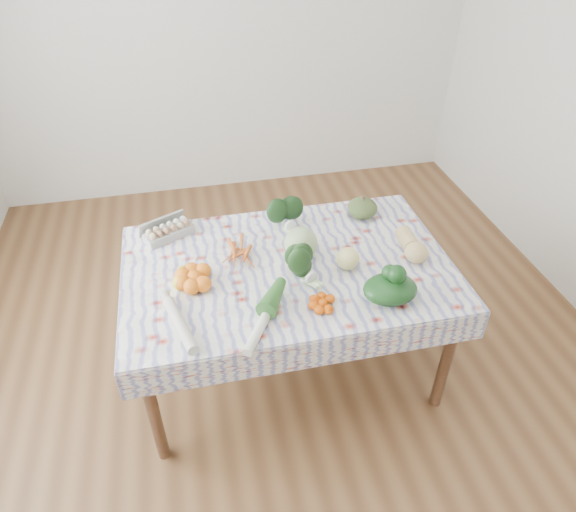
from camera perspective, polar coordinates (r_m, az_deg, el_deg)
The scene contains 17 objects.
ground at distance 3.14m, azimuth 0.00°, elevation -11.94°, with size 4.50×4.50×0.00m, color brown.
wall_back at distance 4.38m, azimuth -6.97°, elevation 24.27°, with size 4.00×0.04×2.80m, color white.
dining_table at distance 2.66m, azimuth 0.00°, elevation -2.42°, with size 1.60×1.00×0.75m.
tablecloth at distance 2.61m, azimuth 0.00°, elevation -1.11°, with size 1.66×1.06×0.01m, color white.
egg_carton at distance 2.86m, azimuth -13.09°, elevation 2.62°, with size 0.27×0.11×0.07m, color #A3A29D.
carrot_bunch at distance 2.67m, azimuth -5.56°, elevation 0.22°, with size 0.19×0.18×0.04m, color #C55C21.
kale_bunch at distance 2.84m, azimuth -0.10°, elevation 4.48°, with size 0.17×0.15×0.15m, color #163515.
kabocha_squash at distance 2.98m, azimuth 8.28°, elevation 5.30°, with size 0.17×0.17×0.11m, color #405327.
cabbage at distance 2.61m, azimuth 1.44°, elevation 1.42°, with size 0.17×0.17×0.17m, color #9CB878.
butternut_squash at distance 2.73m, azimuth 13.57°, elevation 1.31°, with size 0.12×0.25×0.12m, color tan.
orange_cluster at distance 2.51m, azimuth -10.33°, elevation -2.39°, with size 0.25×0.25×0.08m, color orange.
broccoli at distance 2.49m, azimuth 1.82°, elevation -1.57°, with size 0.15×0.15×0.11m, color #1E4119.
mandarin_cluster at distance 2.36m, azimuth 3.89°, elevation -5.19°, with size 0.16×0.16×0.05m, color #DB5006.
grapefruit at distance 2.57m, azimuth 6.65°, elevation -0.28°, with size 0.12×0.12×0.12m, color #F2E884.
spinach_bag at distance 2.43m, azimuth 11.29°, elevation -3.63°, with size 0.26×0.21×0.11m, color black.
daikon at distance 2.30m, azimuth -11.89°, elevation -7.46°, with size 0.05×0.05×0.36m, color beige.
leek at distance 2.29m, azimuth -2.57°, elevation -6.81°, with size 0.05×0.05×0.44m, color white.
Camera 1 is at (-0.44, -1.99, 2.39)m, focal length 32.00 mm.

